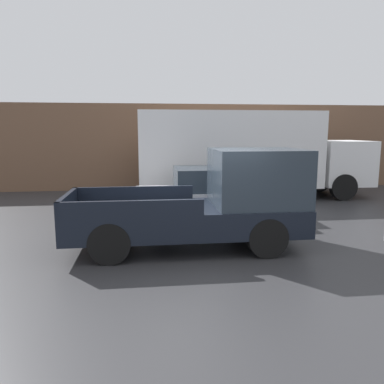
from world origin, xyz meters
The scene contains 6 objects.
ground_plane centered at (0.00, 0.00, 0.00)m, with size 60.00×60.00×0.00m, color #2D2D30.
building_wall centered at (0.00, 9.18, 1.88)m, with size 28.00×0.15×3.77m.
pickup_truck centered at (0.29, 0.49, 1.02)m, with size 5.17×1.96×2.20m.
car centered at (0.85, 3.35, 0.77)m, with size 4.61×1.99×1.52m.
delivery_truck centered at (2.66, 6.58, 1.78)m, with size 8.97×2.35×3.31m.
newspaper_box centered at (0.81, 8.86, 0.55)m, with size 0.45×0.40×1.10m.
Camera 1 is at (-1.16, -7.59, 2.60)m, focal length 35.00 mm.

